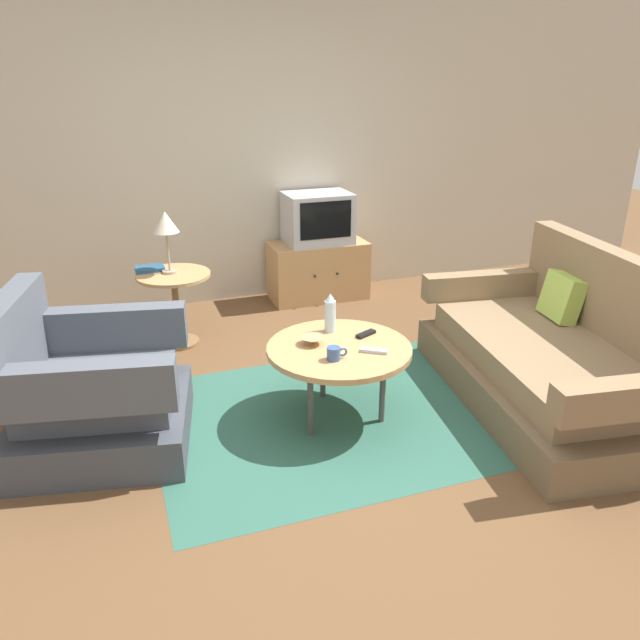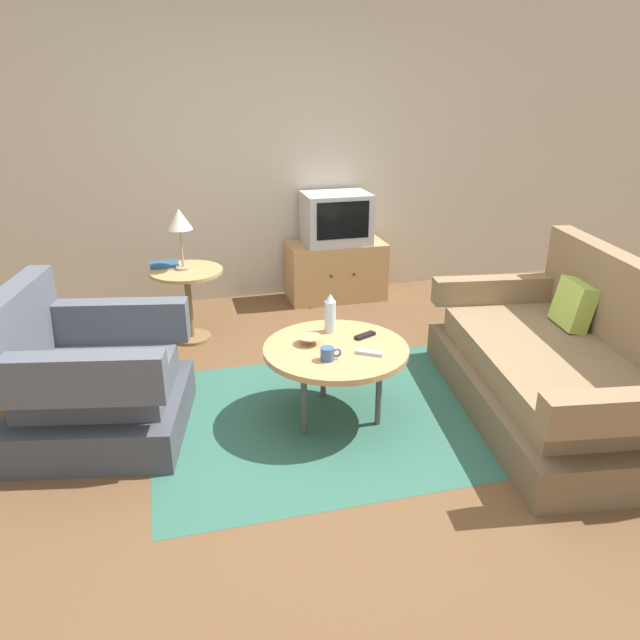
# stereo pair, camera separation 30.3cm
# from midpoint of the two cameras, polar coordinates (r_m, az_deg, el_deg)

# --- Properties ---
(ground_plane) EXTENTS (16.00, 16.00, 0.00)m
(ground_plane) POSITION_cam_midpoint_polar(r_m,az_deg,el_deg) (3.71, 3.78, -10.15)
(ground_plane) COLOR brown
(back_wall) EXTENTS (9.00, 0.12, 2.70)m
(back_wall) POSITION_cam_midpoint_polar(r_m,az_deg,el_deg) (5.62, -4.19, 15.66)
(back_wall) COLOR #BCB29E
(back_wall) RESTS_ON ground
(area_rug) EXTENTS (2.21, 1.68, 0.00)m
(area_rug) POSITION_cam_midpoint_polar(r_m,az_deg,el_deg) (3.82, 3.72, -9.01)
(area_rug) COLOR #2D5B4C
(area_rug) RESTS_ON ground
(armchair) EXTENTS (1.10, 1.07, 0.90)m
(armchair) POSITION_cam_midpoint_polar(r_m,az_deg,el_deg) (3.71, -18.54, -5.83)
(armchair) COLOR #3E424B
(armchair) RESTS_ON ground
(couch) EXTENTS (1.25, 1.99, 0.96)m
(couch) POSITION_cam_midpoint_polar(r_m,az_deg,el_deg) (4.08, 23.66, -4.19)
(couch) COLOR brown
(couch) RESTS_ON ground
(coffee_table) EXTENTS (0.86, 0.86, 0.47)m
(coffee_table) POSITION_cam_midpoint_polar(r_m,az_deg,el_deg) (3.62, 3.89, -3.03)
(coffee_table) COLOR tan
(coffee_table) RESTS_ON ground
(side_table) EXTENTS (0.55, 0.55, 0.57)m
(side_table) POSITION_cam_midpoint_polar(r_m,az_deg,el_deg) (4.81, -10.47, 2.82)
(side_table) COLOR tan
(side_table) RESTS_ON ground
(tv_stand) EXTENTS (0.89, 0.46, 0.53)m
(tv_stand) POSITION_cam_midpoint_polar(r_m,az_deg,el_deg) (5.70, 3.01, 4.61)
(tv_stand) COLOR tan
(tv_stand) RESTS_ON ground
(television) EXTENTS (0.59, 0.43, 0.45)m
(television) POSITION_cam_midpoint_polar(r_m,az_deg,el_deg) (5.57, 3.11, 9.44)
(television) COLOR #B7B7BC
(television) RESTS_ON tv_stand
(table_lamp) EXTENTS (0.19, 0.19, 0.47)m
(table_lamp) POSITION_cam_midpoint_polar(r_m,az_deg,el_deg) (4.69, -11.18, 8.98)
(table_lamp) COLOR #9E937A
(table_lamp) RESTS_ON side_table
(vase) EXTENTS (0.07, 0.07, 0.25)m
(vase) POSITION_cam_midpoint_polar(r_m,az_deg,el_deg) (3.77, 3.26, 0.58)
(vase) COLOR silver
(vase) RESTS_ON coffee_table
(mug) EXTENTS (0.12, 0.08, 0.08)m
(mug) POSITION_cam_midpoint_polar(r_m,az_deg,el_deg) (3.43, 3.28, -3.22)
(mug) COLOR #335184
(mug) RESTS_ON coffee_table
(bowl) EXTENTS (0.15, 0.15, 0.05)m
(bowl) POSITION_cam_midpoint_polar(r_m,az_deg,el_deg) (3.63, 1.42, -1.93)
(bowl) COLOR tan
(bowl) RESTS_ON coffee_table
(tv_remote_dark) EXTENTS (0.15, 0.10, 0.02)m
(tv_remote_dark) POSITION_cam_midpoint_polar(r_m,az_deg,el_deg) (3.75, 6.54, -1.48)
(tv_remote_dark) COLOR black
(tv_remote_dark) RESTS_ON coffee_table
(tv_remote_silver) EXTENTS (0.16, 0.12, 0.02)m
(tv_remote_silver) POSITION_cam_midpoint_polar(r_m,az_deg,el_deg) (3.53, 7.11, -3.08)
(tv_remote_silver) COLOR #B2B2B7
(tv_remote_silver) RESTS_ON coffee_table
(book) EXTENTS (0.22, 0.16, 0.03)m
(book) POSITION_cam_midpoint_polar(r_m,az_deg,el_deg) (4.88, -12.60, 5.06)
(book) COLOR navy
(book) RESTS_ON side_table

